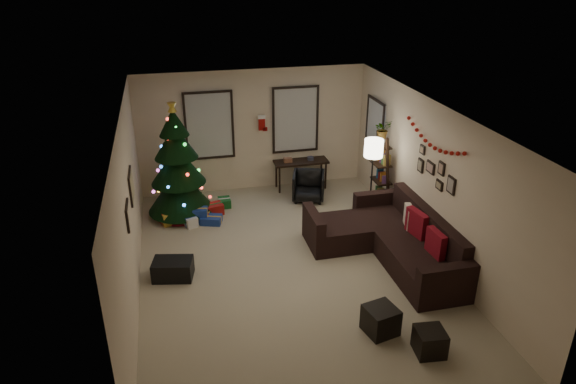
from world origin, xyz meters
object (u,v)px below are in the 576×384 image
at_px(sofa, 391,240).
at_px(desk_chair, 309,186).
at_px(christmas_tree, 178,169).
at_px(bookshelf, 382,175).
at_px(desk, 301,164).

height_order(sofa, desk_chair, sofa).
xyz_separation_m(christmas_tree, desk_chair, (2.73, 0.10, -0.69)).
relative_size(christmas_tree, desk_chair, 3.86).
relative_size(desk_chair, bookshelf, 0.37).
relative_size(desk, bookshelf, 0.71).
relative_size(sofa, desk_chair, 4.62).
relative_size(sofa, bookshelf, 1.71).
distance_m(christmas_tree, sofa, 4.36).
height_order(desk, desk_chair, desk).
bearing_deg(christmas_tree, desk_chair, 2.16).
distance_m(sofa, desk_chair, 2.69).
height_order(desk_chair, bookshelf, bookshelf).
height_order(christmas_tree, sofa, christmas_tree).
xyz_separation_m(desk, bookshelf, (1.28, -1.58, 0.25)).
bearing_deg(sofa, christmas_tree, 144.98).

